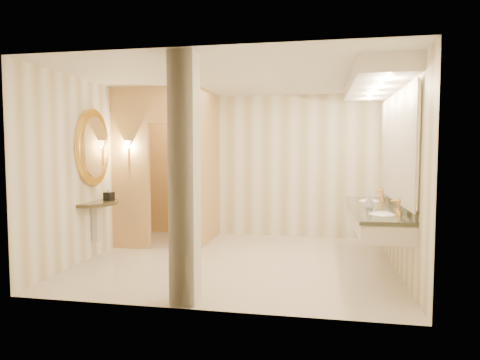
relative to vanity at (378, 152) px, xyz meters
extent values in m
plane|color=silver|center=(-1.98, 0.05, -1.63)|extent=(4.50, 4.50, 0.00)
plane|color=silver|center=(-1.98, 0.05, 1.07)|extent=(4.50, 4.50, 0.00)
cube|color=white|center=(-1.98, 2.05, -0.28)|extent=(4.50, 0.02, 2.70)
cube|color=white|center=(-1.98, -1.95, -0.28)|extent=(4.50, 0.02, 2.70)
cube|color=white|center=(-4.23, 0.05, -0.28)|extent=(0.02, 4.00, 2.70)
cube|color=white|center=(0.27, 0.05, -0.28)|extent=(0.02, 4.00, 2.70)
cube|color=tan|center=(-2.78, 1.30, -0.28)|extent=(0.10, 1.50, 2.70)
cube|color=tan|center=(-3.90, 0.55, -0.28)|extent=(0.65, 0.10, 2.70)
cube|color=tan|center=(-3.18, 0.55, 0.77)|extent=(0.80, 0.10, 0.60)
cube|color=beige|center=(-3.01, 0.88, -0.58)|extent=(0.50, 0.69, 2.10)
cylinder|color=gold|center=(-3.90, 0.48, -0.08)|extent=(0.03, 0.03, 0.30)
cone|color=beige|center=(-3.90, 0.48, 0.12)|extent=(0.14, 0.14, 0.14)
cube|color=beige|center=(-0.03, 0.00, -0.90)|extent=(0.60, 2.56, 0.24)
cube|color=black|center=(-0.03, 0.00, -0.78)|extent=(0.64, 2.60, 0.05)
cube|color=black|center=(0.25, 0.00, -0.71)|extent=(0.03, 2.56, 0.10)
ellipsoid|color=white|center=(-0.03, -0.69, -0.80)|extent=(0.40, 0.44, 0.15)
cylinder|color=gold|center=(0.17, -0.69, -0.67)|extent=(0.03, 0.03, 0.22)
ellipsoid|color=white|center=(-0.03, 0.69, -0.80)|extent=(0.40, 0.44, 0.15)
cylinder|color=gold|center=(0.17, 0.69, -0.67)|extent=(0.03, 0.03, 0.22)
cube|color=white|center=(0.25, 0.00, 0.07)|extent=(0.03, 2.56, 1.40)
cube|color=beige|center=(-0.03, 0.00, 0.96)|extent=(0.75, 2.76, 0.22)
cylinder|color=black|center=(-4.21, -0.14, -0.78)|extent=(0.89, 0.89, 0.05)
cube|color=beige|center=(-4.17, -0.14, -1.08)|extent=(0.10, 0.10, 0.60)
cylinder|color=gold|center=(-4.19, -0.14, 0.07)|extent=(0.07, 0.89, 0.89)
cylinder|color=white|center=(-4.15, -0.14, 0.07)|extent=(0.02, 0.71, 0.71)
cube|color=beige|center=(-2.22, -1.75, -0.28)|extent=(0.28, 0.28, 2.70)
cube|color=black|center=(-4.03, 0.02, -0.69)|extent=(0.15, 0.15, 0.13)
imported|color=white|center=(-3.38, 1.80, -1.30)|extent=(0.42, 0.67, 0.66)
imported|color=beige|center=(-0.12, -0.06, -0.69)|extent=(0.08, 0.08, 0.14)
imported|color=silver|center=(-0.08, 0.16, -0.69)|extent=(0.11, 0.11, 0.12)
imported|color=#C6B28C|center=(-0.12, -0.17, -0.64)|extent=(0.10, 0.10, 0.23)
camera|label=1|loc=(-0.79, -6.14, 0.04)|focal=32.00mm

